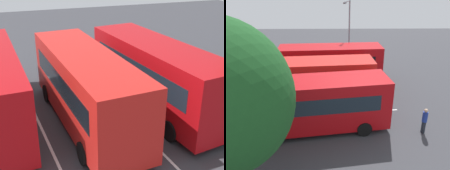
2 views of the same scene
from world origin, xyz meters
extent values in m
plane|color=#38383D|center=(0.00, 0.00, 0.00)|extent=(60.83, 60.83, 0.00)
cube|color=#B70C11|center=(-0.21, -3.89, 1.87)|extent=(9.53, 3.81, 3.09)
cube|color=#19232D|center=(4.33, -3.24, 2.71)|extent=(0.44, 2.20, 1.30)
cube|color=#19232D|center=(-0.39, -2.68, 2.25)|extent=(7.72, 1.20, 0.99)
cube|color=#19232D|center=(-0.04, -5.11, 2.25)|extent=(7.72, 1.20, 0.99)
cube|color=black|center=(4.35, -3.23, 3.24)|extent=(0.39, 2.00, 0.32)
cube|color=black|center=(4.36, -3.23, 0.55)|extent=(0.43, 2.30, 0.36)
cylinder|color=black|center=(2.55, -2.29, 0.47)|extent=(0.97, 0.41, 0.94)
cylinder|color=black|center=(2.89, -4.65, 0.47)|extent=(0.97, 0.41, 0.94)
cylinder|color=black|center=(-3.32, -3.14, 0.47)|extent=(0.97, 0.41, 0.94)
cylinder|color=black|center=(-2.98, -5.50, 0.47)|extent=(0.97, 0.41, 0.94)
cube|color=red|center=(-0.61, -0.15, 1.87)|extent=(9.46, 3.32, 3.09)
cube|color=black|center=(3.96, 0.25, 2.71)|extent=(0.32, 2.21, 1.30)
cube|color=black|center=(-0.72, 1.07, 2.25)|extent=(7.76, 0.77, 0.99)
cube|color=black|center=(-0.51, -1.38, 2.25)|extent=(7.76, 0.77, 0.99)
cube|color=black|center=(3.98, 0.25, 3.24)|extent=(0.28, 2.01, 0.32)
cube|color=black|center=(3.99, 0.25, 0.55)|extent=(0.30, 2.31, 0.36)
cylinder|color=black|center=(2.23, 1.30, 0.47)|extent=(0.96, 0.36, 0.94)
cylinder|color=black|center=(2.45, -1.08, 0.47)|extent=(0.96, 0.36, 0.94)
cylinder|color=black|center=(-3.67, 0.77, 0.47)|extent=(0.96, 0.36, 0.94)
cylinder|color=black|center=(-3.46, -1.61, 0.47)|extent=(0.96, 0.36, 0.94)
cube|color=#B70C11|center=(0.71, 3.95, 1.87)|extent=(9.41, 3.12, 3.09)
cube|color=black|center=(5.30, 4.25, 2.71)|extent=(0.27, 2.21, 1.30)
cube|color=black|center=(0.63, 5.17, 2.25)|extent=(7.77, 0.59, 0.99)
cube|color=black|center=(0.79, 2.72, 2.25)|extent=(7.77, 0.59, 0.99)
cube|color=black|center=(5.32, 4.25, 3.24)|extent=(0.23, 2.01, 0.32)
cube|color=black|center=(5.33, 4.25, 0.55)|extent=(0.25, 2.31, 0.36)
cylinder|color=black|center=(3.59, 5.34, 0.47)|extent=(0.95, 0.34, 0.94)
cylinder|color=black|center=(3.75, 2.95, 0.47)|extent=(0.95, 0.34, 0.94)
cylinder|color=black|center=(-2.33, 4.94, 0.47)|extent=(0.95, 0.34, 0.94)
cylinder|color=black|center=(-2.17, 2.56, 0.47)|extent=(0.95, 0.34, 0.94)
cylinder|color=#232833|center=(6.68, -4.50, 0.42)|extent=(0.13, 0.13, 0.84)
cylinder|color=#232833|center=(6.59, -4.37, 0.42)|extent=(0.13, 0.13, 0.84)
cylinder|color=navy|center=(6.63, -4.43, 1.17)|extent=(0.44, 0.44, 0.66)
sphere|color=tan|center=(6.63, -4.43, 1.61)|extent=(0.23, 0.23, 0.23)
cylinder|color=gray|center=(2.67, 8.70, 3.52)|extent=(0.16, 0.16, 7.05)
cylinder|color=gray|center=(2.38, 7.76, 6.95)|extent=(0.67, 1.92, 0.10)
cube|color=slate|center=(2.09, 6.81, 6.87)|extent=(0.36, 0.59, 0.14)
cube|color=silver|center=(0.00, -2.04, 0.00)|extent=(11.47, 1.14, 0.01)
cube|color=silver|center=(0.00, 2.04, 0.00)|extent=(11.47, 1.14, 0.01)
camera|label=1|loc=(-13.41, 2.99, 7.63)|focal=50.33mm
camera|label=2|loc=(1.09, -16.79, 8.88)|focal=37.83mm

